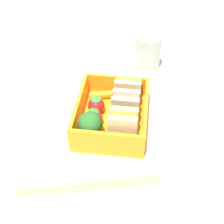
% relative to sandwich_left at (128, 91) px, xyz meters
% --- Properties ---
extents(ground_plane, '(1.20, 1.20, 0.02)m').
position_rel_sandwich_left_xyz_m(ground_plane, '(0.04, -0.02, -0.05)').
color(ground_plane, beige).
extents(bento_tray, '(0.15, 0.12, 0.01)m').
position_rel_sandwich_left_xyz_m(bento_tray, '(0.04, -0.02, -0.03)').
color(bento_tray, '#FCA01E').
rests_on(bento_tray, ground_plane).
extents(bento_rim, '(0.15, 0.12, 0.04)m').
position_rel_sandwich_left_xyz_m(bento_rim, '(0.04, -0.02, -0.01)').
color(bento_rim, '#FCA01E').
rests_on(bento_rim, bento_tray).
extents(sandwich_left, '(0.03, 0.05, 0.06)m').
position_rel_sandwich_left_xyz_m(sandwich_left, '(0.00, 0.00, 0.00)').
color(sandwich_left, '#D4BD7D').
rests_on(sandwich_left, bento_tray).
extents(sandwich_center_left, '(0.03, 0.05, 0.06)m').
position_rel_sandwich_left_xyz_m(sandwich_center_left, '(0.04, 0.00, 0.00)').
color(sandwich_center_left, tan).
rests_on(sandwich_center_left, bento_tray).
extents(sandwich_center, '(0.03, 0.05, 0.06)m').
position_rel_sandwich_left_xyz_m(sandwich_center, '(0.09, 0.00, 0.00)').
color(sandwich_center, '#D9C07B').
rests_on(sandwich_center, bento_tray).
extents(carrot_stick_far_left, '(0.03, 0.05, 0.01)m').
position_rel_sandwich_left_xyz_m(carrot_stick_far_left, '(-0.01, -0.05, -0.02)').
color(carrot_stick_far_left, orange).
rests_on(carrot_stick_far_left, bento_tray).
extents(strawberry_far_left, '(0.03, 0.03, 0.04)m').
position_rel_sandwich_left_xyz_m(strawberry_far_left, '(0.03, -0.05, -0.01)').
color(strawberry_far_left, red).
rests_on(strawberry_far_left, bento_tray).
extents(strawberry_left, '(0.03, 0.03, 0.04)m').
position_rel_sandwich_left_xyz_m(strawberry_left, '(0.06, -0.05, -0.01)').
color(strawberry_left, red).
rests_on(strawberry_left, bento_tray).
extents(broccoli_floret, '(0.04, 0.04, 0.05)m').
position_rel_sandwich_left_xyz_m(broccoli_floret, '(0.09, -0.05, 0.00)').
color(broccoli_floret, '#95CB71').
rests_on(broccoli_floret, bento_tray).
extents(chopstick_pair, '(0.06, 0.21, 0.01)m').
position_rel_sandwich_left_xyz_m(chopstick_pair, '(0.18, -0.04, -0.04)').
color(chopstick_pair, tan).
rests_on(chopstick_pair, ground_plane).
extents(drinking_glass, '(0.05, 0.05, 0.08)m').
position_rel_sandwich_left_xyz_m(drinking_glass, '(-0.14, 0.03, -0.00)').
color(drinking_glass, silver).
rests_on(drinking_glass, ground_plane).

